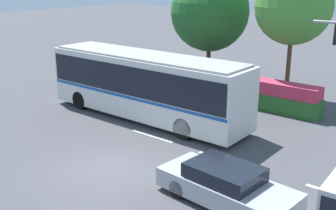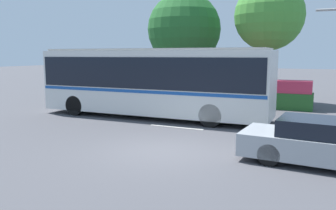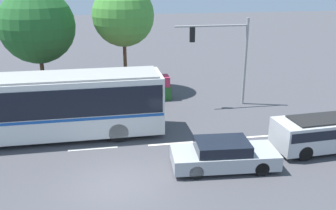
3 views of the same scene
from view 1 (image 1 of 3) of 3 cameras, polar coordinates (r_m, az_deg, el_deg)
ground_plane at (r=16.22m, az=-7.68°, el=-8.59°), size 140.00×140.00×0.00m
city_bus at (r=21.09m, az=-3.12°, el=3.14°), size 11.37×2.69×3.33m
sedan_foreground at (r=13.69m, az=7.99°, el=-10.88°), size 4.71×2.17×1.28m
flowering_hedge at (r=24.05m, az=10.47°, el=1.94°), size 8.76×1.12×1.61m
street_tree_left at (r=27.87m, az=5.76°, el=12.58°), size 5.13×5.13×7.36m
street_tree_centre at (r=24.67m, az=16.86°, el=12.82°), size 4.29×4.29×7.58m
lane_stripe_near at (r=16.91m, az=7.66°, el=-7.45°), size 2.40×0.16×0.01m
lane_stripe_mid at (r=19.14m, az=-2.16°, el=-4.28°), size 2.40×0.16×0.01m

